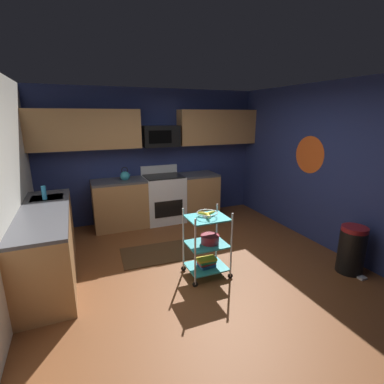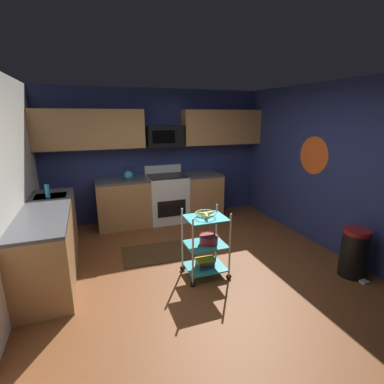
{
  "view_description": "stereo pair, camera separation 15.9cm",
  "coord_description": "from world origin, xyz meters",
  "views": [
    {
      "loc": [
        -1.45,
        -3.19,
        2.1
      ],
      "look_at": [
        0.02,
        0.37,
        1.05
      ],
      "focal_mm": 26.56,
      "sensor_mm": 36.0,
      "label": 1
    },
    {
      "loc": [
        -1.3,
        -3.25,
        2.1
      ],
      "look_at": [
        0.02,
        0.37,
        1.05
      ],
      "focal_mm": 26.56,
      "sensor_mm": 36.0,
      "label": 2
    }
  ],
  "objects": [
    {
      "name": "floor",
      "position": [
        0.0,
        0.0,
        -0.02
      ],
      "size": [
        4.4,
        4.8,
        0.04
      ],
      "primitive_type": "cube",
      "color": "brown",
      "rests_on": "ground"
    },
    {
      "name": "wall_back",
      "position": [
        0.0,
        2.43,
        1.3
      ],
      "size": [
        4.52,
        0.06,
        2.6
      ],
      "primitive_type": "cube",
      "color": "navy",
      "rests_on": "ground"
    },
    {
      "name": "wall_right",
      "position": [
        2.23,
        0.0,
        1.3
      ],
      "size": [
        0.06,
        4.8,
        2.6
      ],
      "primitive_type": "cube",
      "color": "navy",
      "rests_on": "ground"
    },
    {
      "name": "wall_flower_decal",
      "position": [
        2.2,
        0.47,
        1.45
      ],
      "size": [
        0.0,
        0.63,
        0.63
      ],
      "primitive_type": "cylinder",
      "rotation": [
        0.0,
        1.57,
        0.0
      ],
      "color": "#E5591E"
    },
    {
      "name": "counter_run",
      "position": [
        -0.89,
        1.46,
        0.46
      ],
      "size": [
        3.45,
        2.75,
        0.92
      ],
      "color": "#B27F4C",
      "rests_on": "ground"
    },
    {
      "name": "oven_range",
      "position": [
        0.12,
        2.1,
        0.48
      ],
      "size": [
        0.76,
        0.65,
        1.1
      ],
      "color": "white",
      "rests_on": "ground"
    },
    {
      "name": "upper_cabinets",
      "position": [
        -0.03,
        2.23,
        1.85
      ],
      "size": [
        4.4,
        0.33,
        0.7
      ],
      "color": "#B27F4C"
    },
    {
      "name": "microwave",
      "position": [
        0.12,
        2.21,
        1.7
      ],
      "size": [
        0.7,
        0.39,
        0.4
      ],
      "color": "black"
    },
    {
      "name": "rolling_cart",
      "position": [
        0.04,
        -0.09,
        0.45
      ],
      "size": [
        0.58,
        0.44,
        0.91
      ],
      "color": "silver",
      "rests_on": "ground"
    },
    {
      "name": "fruit_bowl",
      "position": [
        0.04,
        -0.09,
        0.88
      ],
      "size": [
        0.27,
        0.27,
        0.07
      ],
      "color": "silver",
      "rests_on": "rolling_cart"
    },
    {
      "name": "mixing_bowl_large",
      "position": [
        0.09,
        -0.09,
        0.52
      ],
      "size": [
        0.25,
        0.25,
        0.11
      ],
      "color": "maroon",
      "rests_on": "rolling_cart"
    },
    {
      "name": "book_stack",
      "position": [
        0.04,
        -0.09,
        0.19
      ],
      "size": [
        0.27,
        0.19,
        0.11
      ],
      "color": "#1E4C8C",
      "rests_on": "rolling_cart"
    },
    {
      "name": "kettle",
      "position": [
        -0.63,
        2.1,
        1.0
      ],
      "size": [
        0.21,
        0.18,
        0.26
      ],
      "color": "teal",
      "rests_on": "counter_run"
    },
    {
      "name": "dish_soap_bottle",
      "position": [
        -1.92,
        1.25,
        1.02
      ],
      "size": [
        0.06,
        0.06,
        0.2
      ],
      "primitive_type": "cylinder",
      "color": "#2D8CBF",
      "rests_on": "counter_run"
    },
    {
      "name": "trash_can",
      "position": [
        1.9,
        -0.77,
        0.33
      ],
      "size": [
        0.34,
        0.42,
        0.66
      ],
      "color": "black",
      "rests_on": "ground"
    },
    {
      "name": "floor_rug",
      "position": [
        -0.41,
        0.74,
        0.01
      ],
      "size": [
        1.14,
        0.76,
        0.01
      ],
      "primitive_type": "cube",
      "rotation": [
        0.0,
        0.0,
        -0.05
      ],
      "color": "#472D19",
      "rests_on": "ground"
    }
  ]
}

